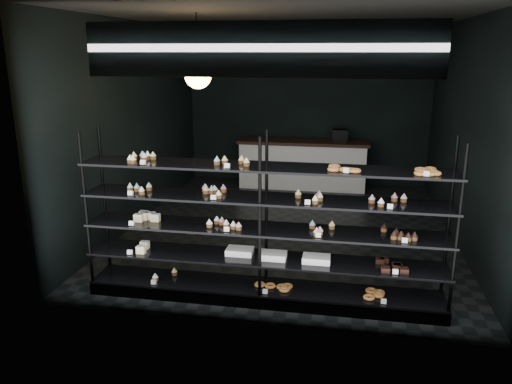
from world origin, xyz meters
TOP-DOWN VIEW (x-y plane):
  - room at (0.00, 0.00)m, footprint 5.01×6.01m
  - display_shelf at (-0.05, -2.45)m, footprint 4.00×0.50m
  - signage at (0.00, -2.93)m, footprint 3.30×0.05m
  - pendant_lamp at (-1.00, -1.50)m, footprint 0.33×0.33m
  - service_counter at (-0.01, 2.50)m, footprint 2.65×0.65m

SIDE VIEW (x-z plane):
  - service_counter at x=-0.01m, z-range -0.11..1.12m
  - display_shelf at x=-0.05m, z-range -0.33..1.58m
  - room at x=0.00m, z-range 0.00..3.20m
  - pendant_lamp at x=-1.00m, z-range 2.00..2.90m
  - signage at x=0.00m, z-range 2.50..3.00m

